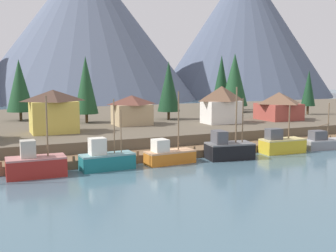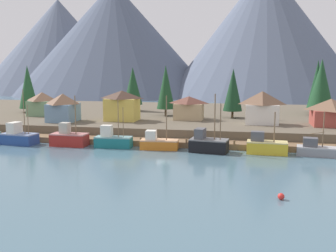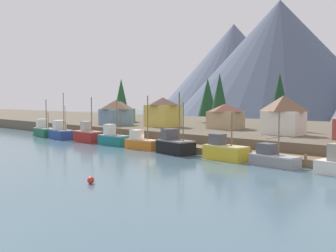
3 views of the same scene
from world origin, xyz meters
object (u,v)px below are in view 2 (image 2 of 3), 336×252
house_blue (63,107)px  conifer_near_left (321,84)px  house_red (331,112)px  conifer_mid_left (133,86)px  fishing_boat_teal (112,140)px  conifer_mid_right (166,87)px  fishing_boat_grey (316,150)px  house_green (42,104)px  fishing_boat_yellow (266,146)px  conifer_near_right (28,87)px  fishing_boat_black (208,144)px  house_yellow (122,105)px  house_tan (189,108)px  conifer_centre (233,90)px  house_white (262,107)px  conifer_back_left (317,84)px  channel_buoy (281,196)px  fishing_boat_blue (18,137)px  fishing_boat_orange (158,143)px  fishing_boat_red (69,138)px

house_blue → conifer_near_left: conifer_near_left is taller
house_red → conifer_mid_left: (-44.69, 18.35, 3.81)m
fishing_boat_teal → conifer_mid_right: bearing=78.8°
fishing_boat_grey → house_green: house_green is taller
fishing_boat_yellow → fishing_boat_teal: bearing=-177.5°
fishing_boat_teal → conifer_near_right: conifer_near_right is taller
conifer_near_left → conifer_near_right: 70.85m
fishing_boat_black → house_yellow: (-19.76, 16.58, 4.38)m
house_yellow → house_tan: size_ratio=1.08×
conifer_mid_right → conifer_centre: size_ratio=1.07×
fishing_boat_teal → fishing_boat_grey: (33.20, -0.23, -0.26)m
fishing_boat_grey → house_red: size_ratio=0.96×
house_yellow → house_blue: 12.16m
conifer_centre → conifer_mid_right: bearing=175.5°
house_green → house_white: size_ratio=0.88×
house_white → conifer_back_left: conifer_back_left is taller
house_tan → conifer_mid_right: 9.73m
channel_buoy → conifer_mid_left: bearing=119.5°
fishing_boat_grey → fishing_boat_blue: bearing=-172.5°
fishing_boat_blue → conifer_mid_left: bearing=79.2°
fishing_boat_black → house_tan: 21.99m
conifer_back_left → house_yellow: bearing=-151.8°
fishing_boat_blue → conifer_centre: size_ratio=0.89×
fishing_boat_yellow → channel_buoy: fishing_boat_yellow is taller
fishing_boat_blue → fishing_boat_orange: 25.46m
conifer_back_left → channel_buoy: 63.58m
house_white → fishing_boat_teal: bearing=-147.9°
conifer_mid_left → fishing_boat_red: bearing=-92.5°
house_red → conifer_near_left: (0.94, 16.66, 4.64)m
conifer_near_right → conifer_centre: bearing=-1.9°
fishing_boat_red → conifer_mid_right: conifer_mid_right is taller
conifer_mid_left → conifer_back_left: conifer_back_left is taller
fishing_boat_red → fishing_boat_orange: 15.96m
house_tan → house_yellow: bearing=-162.8°
house_tan → conifer_back_left: 34.89m
fishing_boat_blue → conifer_centre: conifer_centre is taller
fishing_boat_grey → conifer_mid_left: (-39.60, 34.95, 7.98)m
house_white → conifer_mid_left: (-31.84, 18.79, 3.14)m
conifer_centre → conifer_mid_left: bearing=159.5°
fishing_boat_blue → house_tan: size_ratio=1.55×
conifer_centre → fishing_boat_teal: bearing=-127.7°
house_white → conifer_near_left: 22.32m
house_red → house_tan: (-27.99, 3.78, -0.10)m
fishing_boat_blue → house_blue: 13.61m
fishing_boat_yellow → house_white: 16.71m
house_yellow → house_blue: size_ratio=1.07×
fishing_boat_teal → fishing_boat_grey: fishing_boat_teal is taller
house_red → channel_buoy: size_ratio=10.20×
house_green → house_white: 50.07m
fishing_boat_black → fishing_boat_yellow: bearing=10.9°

